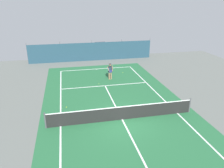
# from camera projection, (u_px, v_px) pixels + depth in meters

# --- Properties ---
(ground_plane) EXTENTS (36.00, 36.00, 0.00)m
(ground_plane) POSITION_uv_depth(u_px,v_px,m) (122.00, 120.00, 14.91)
(ground_plane) COLOR slate
(court_surface) EXTENTS (11.02, 26.60, 0.01)m
(court_surface) POSITION_uv_depth(u_px,v_px,m) (122.00, 119.00, 14.91)
(court_surface) COLOR #236038
(court_surface) RESTS_ON ground
(tennis_net) EXTENTS (10.12, 0.10, 1.10)m
(tennis_net) POSITION_uv_depth(u_px,v_px,m) (122.00, 113.00, 14.73)
(tennis_net) COLOR black
(tennis_net) RESTS_ON ground
(back_fence) EXTENTS (16.30, 0.98, 2.70)m
(back_fence) POSITION_uv_depth(u_px,v_px,m) (92.00, 55.00, 29.55)
(back_fence) COLOR #1E3D4C
(back_fence) RESTS_ON ground
(tennis_player) EXTENTS (0.66, 0.79, 1.64)m
(tennis_player) POSITION_uv_depth(u_px,v_px,m) (110.00, 70.00, 22.09)
(tennis_player) COLOR #9E7051
(tennis_player) RESTS_ON ground
(tennis_ball_near_player) EXTENTS (0.07, 0.07, 0.07)m
(tennis_ball_near_player) POSITION_uv_depth(u_px,v_px,m) (99.00, 84.00, 21.16)
(tennis_ball_near_player) COLOR #CCDB33
(tennis_ball_near_player) RESTS_ON ground
(tennis_ball_midcourt) EXTENTS (0.07, 0.07, 0.07)m
(tennis_ball_midcourt) POSITION_uv_depth(u_px,v_px,m) (66.00, 107.00, 16.56)
(tennis_ball_midcourt) COLOR #CCDB33
(tennis_ball_midcourt) RESTS_ON ground
(tennis_ball_by_sideline) EXTENTS (0.07, 0.07, 0.07)m
(tennis_ball_by_sideline) POSITION_uv_depth(u_px,v_px,m) (123.00, 73.00, 24.33)
(tennis_ball_by_sideline) COLOR #CCDB33
(tennis_ball_by_sideline) RESTS_ON ground
(parked_car) EXTENTS (2.33, 4.36, 1.68)m
(parked_car) POSITION_uv_depth(u_px,v_px,m) (101.00, 49.00, 32.51)
(parked_car) COLOR black
(parked_car) RESTS_ON ground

